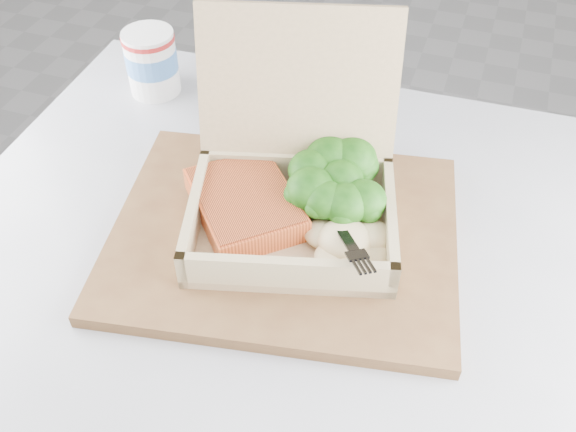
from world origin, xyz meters
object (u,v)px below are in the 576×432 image
(cafe_table, at_px, (256,343))
(takeout_container, at_px, (294,177))
(paper_cup, at_px, (151,60))
(serving_tray, at_px, (284,235))

(cafe_table, distance_m, takeout_container, 0.25)
(cafe_table, height_order, paper_cup, paper_cup)
(paper_cup, bearing_deg, serving_tray, -39.00)
(cafe_table, xyz_separation_m, paper_cup, (-0.24, 0.24, 0.23))
(cafe_table, distance_m, serving_tray, 0.19)
(serving_tray, bearing_deg, paper_cup, 141.00)
(takeout_container, bearing_deg, paper_cup, 130.38)
(cafe_table, height_order, takeout_container, takeout_container)
(cafe_table, bearing_deg, serving_tray, 40.97)
(serving_tray, relative_size, takeout_container, 1.40)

